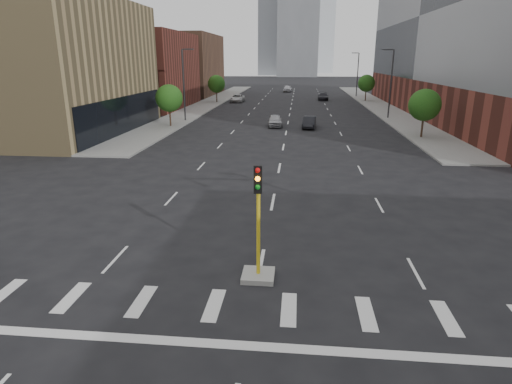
# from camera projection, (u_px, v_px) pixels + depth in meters

# --- Properties ---
(sidewalk_left_far) EXTENTS (5.00, 92.00, 0.15)m
(sidewalk_left_far) POSITION_uv_depth(u_px,v_px,m) (211.00, 103.00, 79.19)
(sidewalk_left_far) COLOR gray
(sidewalk_left_far) RESTS_ON ground
(sidewalk_right_far) EXTENTS (5.00, 92.00, 0.15)m
(sidewalk_right_far) POSITION_uv_depth(u_px,v_px,m) (376.00, 104.00, 76.37)
(sidewalk_right_far) COLOR gray
(sidewalk_right_far) RESTS_ON ground
(building_left_mid) EXTENTS (20.00, 24.00, 14.00)m
(building_left_mid) POSITION_uv_depth(u_px,v_px,m) (31.00, 67.00, 46.01)
(building_left_mid) COLOR #9A8457
(building_left_mid) RESTS_ON ground
(building_left_far_a) EXTENTS (20.00, 22.00, 12.00)m
(building_left_far_a) POSITION_uv_depth(u_px,v_px,m) (126.00, 70.00, 71.00)
(building_left_far_a) COLOR brown
(building_left_far_a) RESTS_ON ground
(building_left_far_b) EXTENTS (20.00, 24.00, 13.00)m
(building_left_far_b) POSITION_uv_depth(u_px,v_px,m) (171.00, 65.00, 95.55)
(building_left_far_b) COLOR brown
(building_left_far_b) RESTS_ON ground
(building_right_main) EXTENTS (24.00, 70.00, 22.00)m
(building_right_main) POSITION_uv_depth(u_px,v_px,m) (508.00, 35.00, 58.45)
(building_right_main) COLOR brown
(building_right_main) RESTS_ON ground
(tower_left) EXTENTS (22.00, 22.00, 70.00)m
(tower_left) POSITION_uv_depth(u_px,v_px,m) (283.00, 0.00, 206.77)
(tower_left) COLOR #B2B7BC
(tower_left) RESTS_ON ground
(tower_mid) EXTENTS (18.00, 18.00, 44.00)m
(tower_mid) POSITION_uv_depth(u_px,v_px,m) (298.00, 25.00, 190.90)
(tower_mid) COLOR slate
(tower_mid) RESTS_ON ground
(median_traffic_signal) EXTENTS (1.20, 1.20, 4.40)m
(median_traffic_signal) POSITION_uv_depth(u_px,v_px,m) (258.00, 255.00, 15.75)
(median_traffic_signal) COLOR #999993
(median_traffic_signal) RESTS_ON ground
(streetlight_right_a) EXTENTS (1.60, 0.22, 9.07)m
(streetlight_right_a) POSITION_uv_depth(u_px,v_px,m) (390.00, 81.00, 57.00)
(streetlight_right_a) COLOR #2D2D30
(streetlight_right_a) RESTS_ON ground
(streetlight_right_b) EXTENTS (1.60, 0.22, 9.07)m
(streetlight_right_b) POSITION_uv_depth(u_px,v_px,m) (357.00, 73.00, 90.24)
(streetlight_right_b) COLOR #2D2D30
(streetlight_right_b) RESTS_ON ground
(streetlight_left) EXTENTS (1.60, 0.22, 9.07)m
(streetlight_left) POSITION_uv_depth(u_px,v_px,m) (184.00, 82.00, 54.78)
(streetlight_left) COLOR #2D2D30
(streetlight_left) RESTS_ON ground
(tree_left_near) EXTENTS (3.20, 3.20, 4.85)m
(tree_left_near) POSITION_uv_depth(u_px,v_px,m) (169.00, 98.00, 50.57)
(tree_left_near) COLOR #382619
(tree_left_near) RESTS_ON ground
(tree_left_far) EXTENTS (3.20, 3.20, 4.85)m
(tree_left_far) POSITION_uv_depth(u_px,v_px,m) (216.00, 84.00, 79.06)
(tree_left_far) COLOR #382619
(tree_left_far) RESTS_ON ground
(tree_right_near) EXTENTS (3.20, 3.20, 4.85)m
(tree_right_near) POSITION_uv_depth(u_px,v_px,m) (425.00, 105.00, 43.18)
(tree_right_near) COLOR #382619
(tree_right_near) RESTS_ON ground
(tree_right_far) EXTENTS (3.20, 3.20, 4.85)m
(tree_right_far) POSITION_uv_depth(u_px,v_px,m) (366.00, 83.00, 81.17)
(tree_right_far) COLOR #382619
(tree_right_far) RESTS_ON ground
(car_near_left) EXTENTS (1.95, 4.29, 1.43)m
(car_near_left) POSITION_uv_depth(u_px,v_px,m) (275.00, 120.00, 51.78)
(car_near_left) COLOR #ADAEB2
(car_near_left) RESTS_ON ground
(car_mid_right) EXTENTS (1.78, 4.22, 1.35)m
(car_mid_right) POSITION_uv_depth(u_px,v_px,m) (309.00, 122.00, 50.49)
(car_mid_right) COLOR black
(car_mid_right) RESTS_ON ground
(car_far_left) EXTENTS (2.37, 5.09, 1.41)m
(car_far_left) POSITION_uv_depth(u_px,v_px,m) (237.00, 98.00, 80.73)
(car_far_left) COLOR silver
(car_far_left) RESTS_ON ground
(car_deep_right) EXTENTS (2.18, 5.04, 1.45)m
(car_deep_right) POSITION_uv_depth(u_px,v_px,m) (323.00, 96.00, 84.33)
(car_deep_right) COLOR black
(car_deep_right) RESTS_ON ground
(car_distant) EXTENTS (2.07, 4.81, 1.62)m
(car_distant) POSITION_uv_depth(u_px,v_px,m) (288.00, 89.00, 105.43)
(car_distant) COLOR silver
(car_distant) RESTS_ON ground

